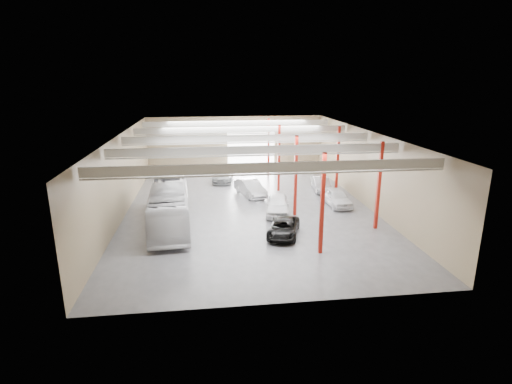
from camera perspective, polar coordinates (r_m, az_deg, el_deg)
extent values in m
cube|color=#4E4E53|center=(36.61, -0.96, -2.50)|extent=(22.00, 32.00, 0.01)
cube|color=#B3B4AF|center=(35.04, -1.02, 8.42)|extent=(22.00, 32.00, 0.12)
cube|color=#79654B|center=(51.31, -2.96, 6.85)|extent=(22.00, 0.12, 7.00)
cube|color=#79654B|center=(20.56, 3.94, -7.22)|extent=(22.00, 0.12, 7.00)
cube|color=#79654B|center=(36.19, -18.59, 2.20)|extent=(0.12, 32.00, 7.00)
cube|color=#79654B|center=(38.41, 15.57, 3.20)|extent=(0.12, 32.00, 7.00)
cube|color=white|center=(51.51, -0.70, 5.78)|extent=(6.00, 0.20, 5.00)
cube|color=#9D1C11|center=(26.91, 9.45, -1.75)|extent=(0.25, 0.25, 7.00)
cube|color=#9D1C11|center=(34.36, 5.69, 2.26)|extent=(0.25, 0.25, 7.00)
cube|color=#9D1C11|center=(42.01, 3.28, 4.82)|extent=(0.25, 0.25, 7.00)
cube|color=#9D1C11|center=(48.80, 1.79, 6.39)|extent=(0.25, 0.25, 7.00)
cube|color=#9D1C11|center=(32.48, 17.13, 0.82)|extent=(0.25, 0.25, 7.00)
cube|color=#9D1C11|center=(41.54, 11.57, 4.39)|extent=(0.25, 0.25, 7.00)
cube|color=beige|center=(23.39, 2.20, 3.52)|extent=(21.60, 0.15, 0.60)
cube|color=beige|center=(23.48, 2.19, 2.57)|extent=(21.60, 0.10, 0.10)
cube|color=beige|center=(29.21, 0.28, 6.03)|extent=(21.60, 0.15, 0.60)
cube|color=beige|center=(29.28, 0.28, 5.26)|extent=(21.60, 0.10, 0.10)
cube|color=beige|center=(35.10, -1.01, 7.70)|extent=(21.60, 0.15, 0.60)
cube|color=beige|center=(35.16, -1.01, 7.05)|extent=(21.60, 0.10, 0.10)
cube|color=beige|center=(41.01, -1.94, 8.88)|extent=(21.60, 0.15, 0.60)
cube|color=beige|center=(41.07, -1.94, 8.33)|extent=(21.60, 0.10, 0.10)
cube|color=beige|center=(46.95, -2.64, 9.77)|extent=(21.60, 0.15, 0.60)
cube|color=beige|center=(47.00, -2.63, 9.28)|extent=(21.60, 0.10, 0.10)
imported|color=silver|center=(33.32, -12.23, -1.61)|extent=(3.68, 12.64, 3.48)
imported|color=black|center=(30.48, 3.96, -5.12)|extent=(3.49, 5.08, 1.29)
imported|color=white|center=(35.32, 3.11, -1.77)|extent=(2.89, 5.26, 1.70)
imported|color=#B4B5B9|center=(40.72, -0.83, 0.61)|extent=(3.12, 5.28, 1.64)
imported|color=gray|center=(46.78, -4.74, 2.53)|extent=(2.86, 5.60, 1.55)
imported|color=#9E9EA2|center=(43.12, 9.26, 1.17)|extent=(2.07, 4.69, 1.50)
imported|color=white|center=(38.34, 11.42, -0.74)|extent=(2.13, 4.73, 1.58)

